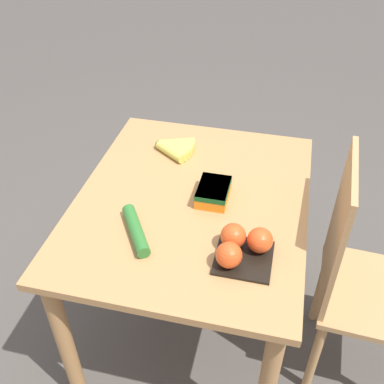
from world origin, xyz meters
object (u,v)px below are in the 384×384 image
at_px(chair, 357,279).
at_px(carrot_bag, 213,191).
at_px(banana_bunch, 174,148).
at_px(cucumber_near, 136,230).
at_px(tomato_pack, 241,246).

xyz_separation_m(chair, carrot_bag, (-0.05, -0.57, 0.28)).
distance_m(banana_bunch, cucumber_near, 0.52).
bearing_deg(tomato_pack, chair, 116.54).
height_order(chair, carrot_bag, chair).
relative_size(chair, banana_bunch, 5.86).
bearing_deg(chair, banana_bunch, 71.18).
height_order(chair, tomato_pack, chair).
bearing_deg(cucumber_near, tomato_pack, 87.86).
distance_m(chair, banana_bunch, 0.89).
relative_size(chair, carrot_bag, 6.58).
height_order(banana_bunch, carrot_bag, carrot_bag).
bearing_deg(carrot_bag, tomato_pack, 28.26).
height_order(chair, banana_bunch, chair).
height_order(carrot_bag, cucumber_near, carrot_bag).
bearing_deg(chair, carrot_bag, 88.20).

